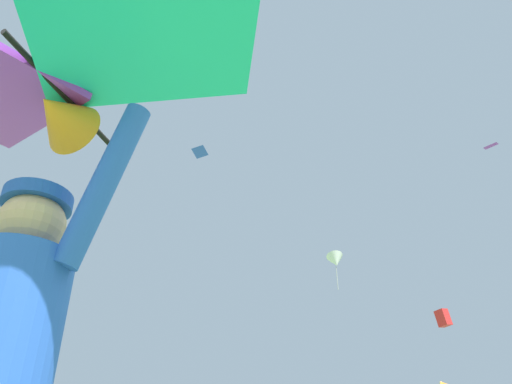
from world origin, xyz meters
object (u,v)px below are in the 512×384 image
at_px(distant_kite_red_high_right, 443,318).
at_px(held_stunt_kite, 54,75).
at_px(distant_kite_white_far_center, 336,261).
at_px(distant_kite_purple_mid_right, 491,145).
at_px(distant_kite_blue_low_right, 200,152).

bearing_deg(distant_kite_red_high_right, held_stunt_kite, -91.23).
bearing_deg(held_stunt_kite, distant_kite_white_far_center, 99.80).
bearing_deg(distant_kite_purple_mid_right, held_stunt_kite, -102.32).
height_order(distant_kite_purple_mid_right, distant_kite_white_far_center, distant_kite_white_far_center).
xyz_separation_m(distant_kite_white_far_center, distant_kite_red_high_right, (5.74, 0.76, -4.16)).
height_order(held_stunt_kite, distant_kite_red_high_right, distant_kite_red_high_right).
distance_m(distant_kite_blue_low_right, distant_kite_purple_mid_right, 12.65).
distance_m(distant_kite_purple_mid_right, distant_kite_red_high_right, 13.26).
bearing_deg(distant_kite_purple_mid_right, distant_kite_red_high_right, 104.21).
height_order(distant_kite_blue_low_right, distant_kite_purple_mid_right, distant_kite_blue_low_right).
relative_size(distant_kite_white_far_center, distant_kite_red_high_right, 2.44).
bearing_deg(distant_kite_blue_low_right, held_stunt_kite, -63.28).
relative_size(held_stunt_kite, distant_kite_purple_mid_right, 2.66).
bearing_deg(distant_kite_white_far_center, distant_kite_blue_low_right, -105.47).
relative_size(distant_kite_blue_low_right, distant_kite_white_far_center, 0.35).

